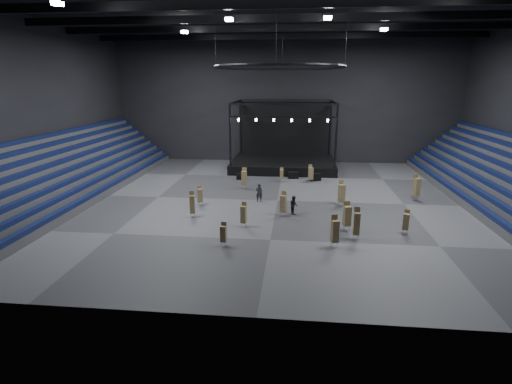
# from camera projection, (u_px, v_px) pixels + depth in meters

# --- Properties ---
(floor) EXTENTS (50.00, 50.00, 0.00)m
(floor) POSITION_uv_depth(u_px,v_px,m) (277.00, 201.00, 40.57)
(floor) COLOR #4C4C4E
(floor) RESTS_ON ground
(ceiling) EXTENTS (50.00, 42.00, 0.20)m
(ceiling) POSITION_uv_depth(u_px,v_px,m) (280.00, 9.00, 35.76)
(ceiling) COLOR black
(ceiling) RESTS_ON wall_back
(wall_back) EXTENTS (50.00, 0.20, 18.00)m
(wall_back) POSITION_uv_depth(u_px,v_px,m) (286.00, 101.00, 58.30)
(wall_back) COLOR black
(wall_back) RESTS_ON ground
(wall_front) EXTENTS (50.00, 0.20, 18.00)m
(wall_front) POSITION_uv_depth(u_px,v_px,m) (257.00, 143.00, 18.04)
(wall_front) COLOR black
(wall_front) RESTS_ON ground
(wall_left) EXTENTS (0.20, 42.00, 18.00)m
(wall_left) POSITION_uv_depth(u_px,v_px,m) (34.00, 109.00, 40.64)
(wall_left) COLOR black
(wall_left) RESTS_ON ground
(bleachers_left) EXTENTS (7.20, 40.00, 6.40)m
(bleachers_left) POSITION_uv_depth(u_px,v_px,m) (62.00, 179.00, 42.38)
(bleachers_left) COLOR #464548
(bleachers_left) RESTS_ON floor
(stage) EXTENTS (14.00, 10.00, 9.20)m
(stage) POSITION_uv_depth(u_px,v_px,m) (283.00, 157.00, 55.75)
(stage) COLOR black
(stage) RESTS_ON floor
(truss_ring) EXTENTS (12.30, 12.30, 5.15)m
(truss_ring) POSITION_uv_depth(u_px,v_px,m) (279.00, 67.00, 37.10)
(truss_ring) COLOR black
(truss_ring) RESTS_ON ceiling
(roof_girders) EXTENTS (49.00, 30.35, 0.70)m
(roof_girders) POSITION_uv_depth(u_px,v_px,m) (280.00, 18.00, 35.98)
(roof_girders) COLOR black
(roof_girders) RESTS_ON ceiling
(floodlights) EXTENTS (28.60, 16.60, 0.25)m
(floodlights) POSITION_uv_depth(u_px,v_px,m) (278.00, 19.00, 32.30)
(floodlights) COLOR white
(floodlights) RESTS_ON roof_girders
(flight_case_left) EXTENTS (1.15, 0.58, 0.76)m
(flight_case_left) POSITION_uv_depth(u_px,v_px,m) (241.00, 177.00, 49.19)
(flight_case_left) COLOR black
(flight_case_left) RESTS_ON floor
(flight_case_mid) EXTENTS (1.35, 0.80, 0.85)m
(flight_case_mid) POSITION_uv_depth(u_px,v_px,m) (293.00, 175.00, 49.71)
(flight_case_mid) COLOR black
(flight_case_mid) RESTS_ON floor
(flight_case_right) EXTENTS (1.51, 1.14, 0.90)m
(flight_case_right) POSITION_uv_depth(u_px,v_px,m) (315.00, 177.00, 48.57)
(flight_case_right) COLOR black
(flight_case_right) RESTS_ON floor
(chair_stack_0) EXTENTS (0.61, 0.61, 2.27)m
(chair_stack_0) POSITION_uv_depth(u_px,v_px,m) (283.00, 203.00, 35.65)
(chair_stack_0) COLOR silver
(chair_stack_0) RESTS_ON floor
(chair_stack_1) EXTENTS (0.60, 0.60, 2.01)m
(chair_stack_1) POSITION_uv_depth(u_px,v_px,m) (200.00, 195.00, 38.62)
(chair_stack_1) COLOR silver
(chair_stack_1) RESTS_ON floor
(chair_stack_2) EXTENTS (0.51, 0.51, 2.14)m
(chair_stack_2) POSITION_uv_depth(u_px,v_px,m) (244.00, 214.00, 32.98)
(chair_stack_2) COLOR silver
(chair_stack_2) RESTS_ON floor
(chair_stack_3) EXTENTS (0.56, 0.56, 2.40)m
(chair_stack_3) POSITION_uv_depth(u_px,v_px,m) (192.00, 204.00, 35.30)
(chair_stack_3) COLOR silver
(chair_stack_3) RESTS_ON floor
(chair_stack_4) EXTENTS (0.66, 0.66, 2.46)m
(chair_stack_4) POSITION_uv_depth(u_px,v_px,m) (347.00, 215.00, 32.05)
(chair_stack_4) COLOR silver
(chair_stack_4) RESTS_ON floor
(chair_stack_5) EXTENTS (0.62, 0.62, 2.46)m
(chair_stack_5) POSITION_uv_depth(u_px,v_px,m) (335.00, 231.00, 28.85)
(chair_stack_5) COLOR silver
(chair_stack_5) RESTS_ON floor
(chair_stack_6) EXTENTS (0.44, 0.44, 1.82)m
(chair_stack_6) POSITION_uv_depth(u_px,v_px,m) (223.00, 233.00, 29.15)
(chair_stack_6) COLOR silver
(chair_stack_6) RESTS_ON floor
(chair_stack_7) EXTENTS (0.57, 0.57, 1.98)m
(chair_stack_7) POSITION_uv_depth(u_px,v_px,m) (406.00, 221.00, 31.46)
(chair_stack_7) COLOR silver
(chair_stack_7) RESTS_ON floor
(chair_stack_8) EXTENTS (0.63, 0.63, 2.14)m
(chair_stack_8) POSITION_uv_depth(u_px,v_px,m) (311.00, 173.00, 47.60)
(chair_stack_8) COLOR silver
(chair_stack_8) RESTS_ON floor
(chair_stack_9) EXTENTS (0.42, 0.42, 1.73)m
(chair_stack_9) POSITION_uv_depth(u_px,v_px,m) (282.00, 174.00, 48.00)
(chair_stack_9) COLOR silver
(chair_stack_9) RESTS_ON floor
(chair_stack_10) EXTENTS (0.71, 0.71, 2.58)m
(chair_stack_10) POSITION_uv_depth(u_px,v_px,m) (342.00, 193.00, 38.42)
(chair_stack_10) COLOR silver
(chair_stack_10) RESTS_ON floor
(chair_stack_11) EXTENTS (0.57, 0.57, 2.39)m
(chair_stack_11) POSITION_uv_depth(u_px,v_px,m) (244.00, 178.00, 44.74)
(chair_stack_11) COLOR silver
(chair_stack_11) RESTS_ON floor
(chair_stack_12) EXTENTS (0.46, 0.46, 2.54)m
(chair_stack_12) POSITION_uv_depth(u_px,v_px,m) (357.00, 223.00, 30.35)
(chair_stack_12) COLOR silver
(chair_stack_12) RESTS_ON floor
(chair_stack_13) EXTENTS (0.73, 0.73, 2.73)m
(chair_stack_13) POSITION_uv_depth(u_px,v_px,m) (416.00, 187.00, 40.40)
(chair_stack_13) COLOR silver
(chair_stack_13) RESTS_ON floor
(man_center) EXTENTS (0.72, 0.50, 1.86)m
(man_center) POSITION_uv_depth(u_px,v_px,m) (259.00, 193.00, 39.98)
(man_center) COLOR black
(man_center) RESTS_ON floor
(crew_member) EXTENTS (0.92, 1.02, 1.70)m
(crew_member) POSITION_uv_depth(u_px,v_px,m) (294.00, 205.00, 36.31)
(crew_member) COLOR black
(crew_member) RESTS_ON floor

